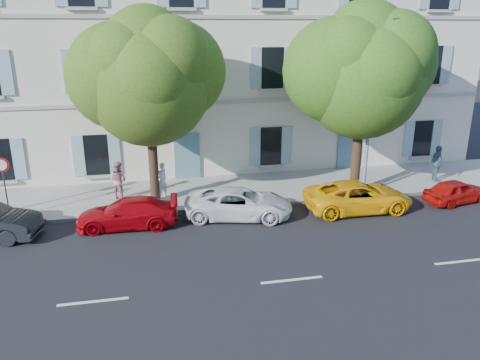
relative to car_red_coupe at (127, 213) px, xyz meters
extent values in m
plane|color=black|center=(5.10, -1.27, -0.57)|extent=(90.00, 90.00, 0.00)
cube|color=#A09E96|center=(5.10, 3.18, -0.50)|extent=(36.00, 4.50, 0.15)
cube|color=#9E998E|center=(5.10, 1.01, -0.49)|extent=(36.00, 0.16, 0.16)
cube|color=beige|center=(5.10, 8.93, 5.43)|extent=(28.00, 7.00, 12.00)
imported|color=#A5040C|center=(0.00, 0.00, 0.00)|extent=(4.04, 1.83, 1.15)
imported|color=white|center=(4.50, 0.09, 0.04)|extent=(4.76, 2.99, 1.23)
imported|color=#FFB50A|center=(9.66, -0.23, 0.07)|extent=(4.64, 2.19, 1.28)
imported|color=#B2100A|center=(14.41, -0.24, -0.04)|extent=(3.32, 1.88, 1.07)
cylinder|color=#3A2819|center=(1.15, 2.21, 1.19)|extent=(0.41, 0.41, 3.24)
ellipsoid|color=#486F1C|center=(1.15, 2.21, 4.76)|extent=(5.18, 5.18, 5.70)
cylinder|color=#3A2819|center=(10.31, 1.57, 1.22)|extent=(0.44, 0.44, 3.29)
ellipsoid|color=#41741D|center=(10.31, 1.57, 4.87)|extent=(5.35, 5.35, 5.88)
cylinder|color=#383A3D|center=(-4.74, 1.58, 0.65)|extent=(0.06, 0.06, 2.14)
cylinder|color=red|center=(-4.74, 1.55, 1.82)|extent=(0.59, 0.09, 0.58)
cylinder|color=#7293BF|center=(10.68, 1.34, 3.47)|extent=(0.16, 0.16, 7.79)
cylinder|color=#7293BF|center=(10.68, 0.66, 7.37)|extent=(0.34, 1.36, 0.10)
cube|color=#383A3D|center=(10.68, -0.02, 7.22)|extent=(0.32, 0.48, 0.18)
imported|color=silver|center=(1.47, 2.68, 0.41)|extent=(0.72, 0.70, 1.66)
imported|color=#BD7983|center=(-0.43, 2.99, 0.44)|extent=(1.06, 1.02, 1.73)
imported|color=#44637E|center=(15.05, 2.30, 0.49)|extent=(0.61, 1.13, 1.83)
camera|label=1|loc=(0.88, -17.60, 6.99)|focal=35.00mm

